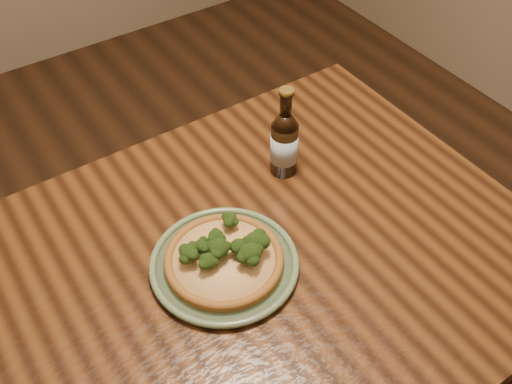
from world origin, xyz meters
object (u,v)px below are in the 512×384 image
pizza (225,258)px  beer_bottle (284,143)px  table (161,338)px  plate (224,264)px

pizza → beer_bottle: size_ratio=1.04×
table → pizza: pizza is taller
beer_bottle → plate: bearing=-161.9°
plate → beer_bottle: beer_bottle is taller
plate → beer_bottle: bearing=32.2°
table → plate: bearing=6.3°
table → beer_bottle: 0.49m
plate → beer_bottle: size_ratio=1.31×
plate → pizza: bearing=0.4°
table → plate: (0.16, 0.02, 0.10)m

